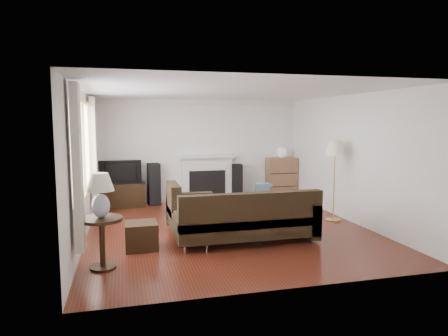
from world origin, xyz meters
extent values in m
cube|color=#541F12|center=(0.00, 0.00, 0.00)|extent=(5.10, 5.60, 0.04)
cube|color=white|center=(0.00, 0.00, 2.50)|extent=(5.10, 5.60, 0.04)
cube|color=white|center=(0.00, 2.75, 1.25)|extent=(5.00, 0.04, 2.50)
cube|color=white|center=(0.00, -2.75, 1.25)|extent=(5.00, 0.04, 2.50)
cube|color=white|center=(-2.50, 0.00, 1.25)|extent=(0.04, 5.50, 2.50)
cube|color=white|center=(2.50, 0.00, 1.25)|extent=(0.04, 5.50, 2.50)
cube|color=olive|center=(-2.45, -0.20, 1.55)|extent=(0.12, 2.74, 1.54)
cube|color=beige|center=(-2.40, -1.72, 1.40)|extent=(0.10, 0.35, 2.10)
cube|color=beige|center=(-2.40, 1.32, 1.40)|extent=(0.10, 0.35, 2.10)
cube|color=white|center=(0.15, 2.64, 0.57)|extent=(1.40, 0.26, 1.15)
cube|color=black|center=(-1.92, 2.47, 0.28)|extent=(1.10, 0.50, 0.55)
imported|color=black|center=(-1.92, 2.47, 0.82)|extent=(0.95, 0.12, 0.55)
cube|color=black|center=(-1.15, 2.54, 0.49)|extent=(0.30, 0.35, 0.99)
cube|color=black|center=(0.91, 2.55, 0.46)|extent=(0.29, 0.34, 0.91)
cube|color=brown|center=(2.09, 2.53, 0.52)|extent=(0.76, 0.36, 1.05)
sphere|color=white|center=(2.09, 2.53, 1.18)|extent=(0.27, 0.27, 0.27)
cube|color=black|center=(0.09, -0.80, 0.41)|extent=(2.52, 1.84, 0.82)
cube|color=brown|center=(0.07, 0.50, 0.24)|extent=(1.29, 0.81, 0.48)
cube|color=black|center=(-1.61, -0.78, 0.21)|extent=(0.50, 0.50, 0.42)
cube|color=gold|center=(2.20, 0.07, 0.81)|extent=(0.55, 0.55, 1.62)
cube|color=black|center=(-2.15, -1.52, 0.35)|extent=(0.56, 0.56, 0.70)
cube|color=silver|center=(-2.15, -1.52, 1.00)|extent=(0.37, 0.37, 0.59)
camera|label=1|loc=(-1.84, -6.96, 1.98)|focal=32.00mm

